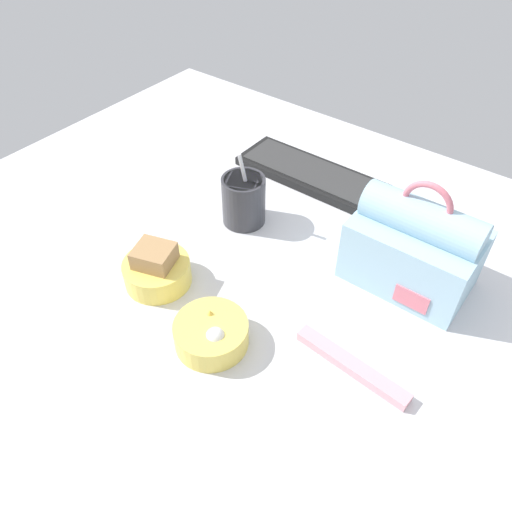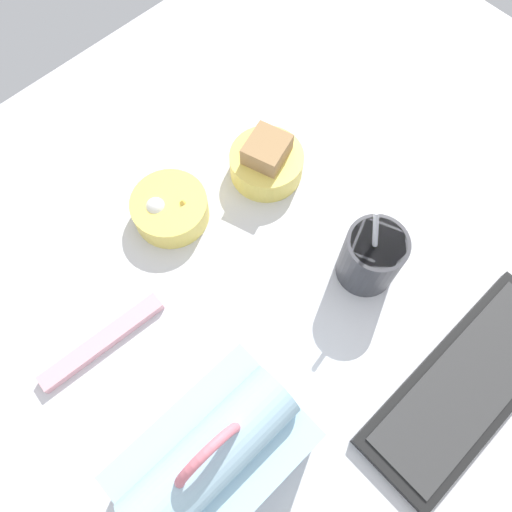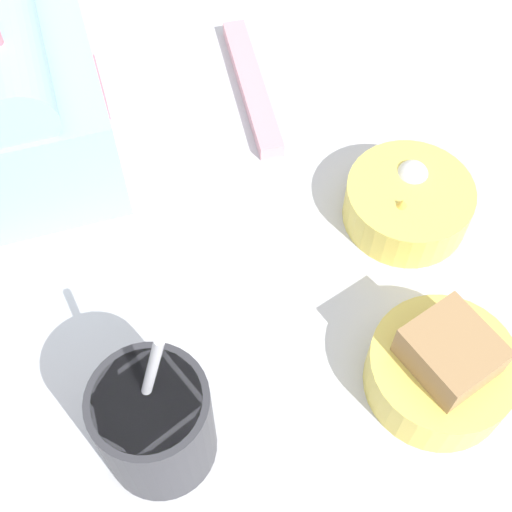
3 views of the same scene
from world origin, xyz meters
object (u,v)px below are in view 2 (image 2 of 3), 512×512
(keyboard, at_px, (468,383))
(chopstick_case, at_px, (103,341))
(lunch_bag, at_px, (215,457))
(soup_cup, at_px, (371,256))
(bento_bowl_snacks, at_px, (170,208))
(bento_bowl_sandwich, at_px, (266,161))

(keyboard, relative_size, chopstick_case, 1.74)
(lunch_bag, height_order, chopstick_case, lunch_bag)
(keyboard, xyz_separation_m, chopstick_case, (0.32, -0.38, -0.00))
(soup_cup, distance_m, bento_bowl_snacks, 0.30)
(soup_cup, relative_size, chopstick_case, 0.87)
(lunch_bag, bearing_deg, bento_bowl_snacks, -120.15)
(keyboard, xyz_separation_m, bento_bowl_snacks, (0.12, -0.47, 0.01))
(lunch_bag, xyz_separation_m, chopstick_case, (0.02, -0.22, -0.07))
(keyboard, xyz_separation_m, lunch_bag, (0.30, -0.16, 0.06))
(bento_bowl_sandwich, distance_m, chopstick_case, 0.36)
(bento_bowl_snacks, height_order, chopstick_case, bento_bowl_snacks)
(bento_bowl_sandwich, height_order, bento_bowl_snacks, bento_bowl_sandwich)
(keyboard, xyz_separation_m, bento_bowl_sandwich, (-0.04, -0.42, 0.02))
(bento_bowl_sandwich, bearing_deg, keyboard, 84.69)
(lunch_bag, relative_size, soup_cup, 1.25)
(keyboard, bearing_deg, soup_cup, -97.09)
(soup_cup, distance_m, chopstick_case, 0.39)
(keyboard, relative_size, soup_cup, 2.01)
(bento_bowl_sandwich, bearing_deg, soup_cup, 86.34)
(soup_cup, height_order, chopstick_case, soup_cup)
(lunch_bag, distance_m, soup_cup, 0.33)
(bento_bowl_sandwich, height_order, chopstick_case, bento_bowl_sandwich)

